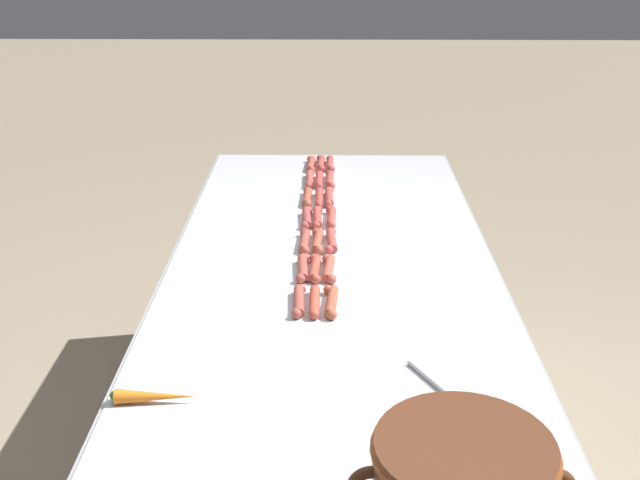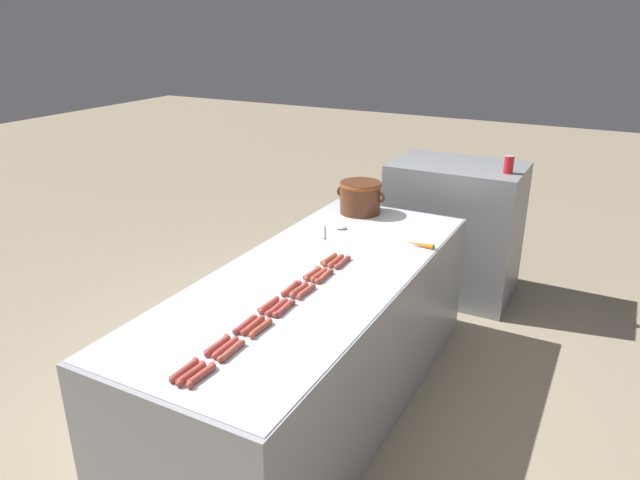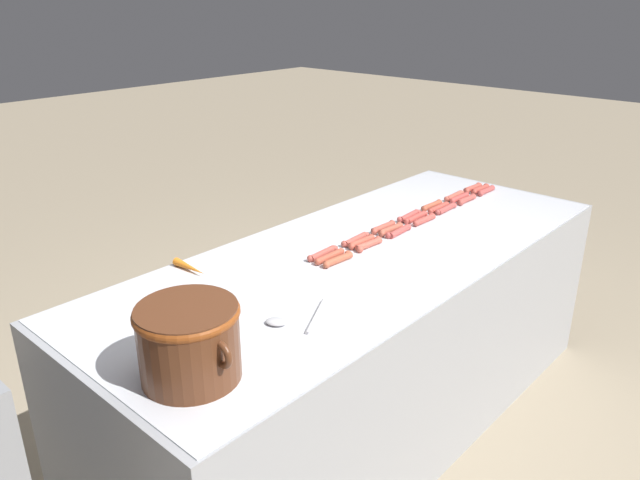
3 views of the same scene
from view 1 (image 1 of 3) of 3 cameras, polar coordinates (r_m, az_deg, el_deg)
name	(u,v)px [view 1 (image 1 of 3)]	position (r m, az deg, el deg)	size (l,w,h in m)	color
griddle_counter	(331,405)	(2.39, 0.79, -11.84)	(0.96, 2.44, 0.83)	#9EA0A5
hot_dog_0	(330,164)	(3.15, 0.72, 5.53)	(0.03, 0.17, 0.03)	#AC4440
hot_dog_1	(330,180)	(2.96, 0.70, 4.39)	(0.03, 0.17, 0.03)	#AD4840
hot_dog_2	(329,197)	(2.77, 0.67, 3.13)	(0.03, 0.17, 0.03)	#AC4741
hot_dog_3	(331,217)	(2.59, 0.76, 1.66)	(0.03, 0.17, 0.03)	#B6493F
hot_dog_4	(330,241)	(2.40, 0.75, -0.04)	(0.04, 0.17, 0.03)	#B74741
hot_dog_5	(329,269)	(2.22, 0.63, -2.08)	(0.04, 0.17, 0.03)	#B95242
hot_dog_6	(330,302)	(2.03, 0.75, -4.49)	(0.04, 0.17, 0.03)	#B15338
hot_dog_7	(321,163)	(3.15, 0.05, 5.57)	(0.04, 0.17, 0.03)	#AF4439
hot_dog_8	(319,180)	(2.95, -0.07, 4.38)	(0.03, 0.17, 0.03)	#BA4540
hot_dog_9	(319,198)	(2.77, -0.05, 3.07)	(0.03, 0.17, 0.03)	#B1453A
hot_dog_10	(317,217)	(2.59, -0.19, 1.65)	(0.03, 0.17, 0.03)	#B6463D
hot_dog_11	(318,241)	(2.40, -0.18, -0.07)	(0.04, 0.17, 0.03)	#AC513D
hot_dog_12	(315,268)	(2.22, -0.37, -2.06)	(0.04, 0.17, 0.03)	#B14B3A
hot_dog_13	(315,302)	(2.03, -0.40, -4.48)	(0.03, 0.17, 0.03)	#B64E38
hot_dog_14	(311,164)	(3.14, -0.66, 5.51)	(0.04, 0.17, 0.03)	#B64B3E
hot_dog_15	(310,179)	(2.96, -0.76, 4.44)	(0.03, 0.17, 0.03)	#AF5041
hot_dog_16	(307,197)	(2.77, -0.93, 3.11)	(0.03, 0.17, 0.03)	#AD4F38
hot_dog_17	(307,218)	(2.58, -0.97, 1.63)	(0.04, 0.17, 0.03)	#AD4741
hot_dog_18	(305,241)	(2.40, -1.12, -0.08)	(0.03, 0.17, 0.03)	#AC4C3E
hot_dog_19	(303,268)	(2.22, -1.25, -2.04)	(0.04, 0.17, 0.03)	#AE4D41
hot_dog_20	(299,301)	(2.04, -1.54, -4.43)	(0.03, 0.17, 0.03)	#AC4C40
serving_spoon	(422,406)	(1.66, 7.42, -11.85)	(0.16, 0.25, 0.02)	#B7B7BC
carrot	(154,396)	(1.70, -11.95, -11.01)	(0.18, 0.04, 0.03)	orange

